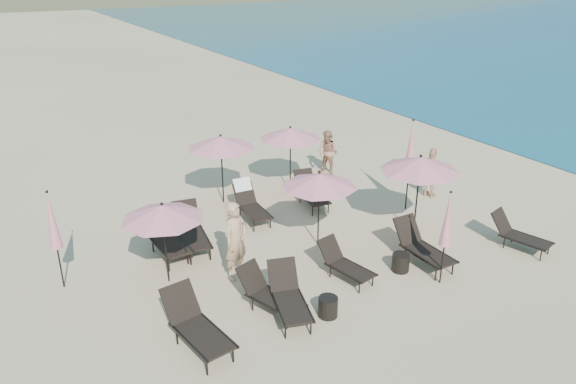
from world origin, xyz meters
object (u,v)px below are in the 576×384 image
lounger_3 (344,263)px  beachgoer_c (431,173)px  umbrella_open_3 (221,142)px  lounger_7 (191,230)px  lounger_4 (422,246)px  umbrella_closed_2 (52,221)px  lounger_5 (518,234)px  lounger_0 (196,325)px  lounger_2 (268,293)px  side_table_1 (401,263)px  umbrella_open_1 (319,180)px  lounger_9 (311,191)px  beachgoer_a (236,241)px  lounger_1 (289,296)px  umbrella_closed_1 (411,147)px  umbrella_closed_0 (447,220)px  umbrella_open_0 (162,212)px  beachgoer_b (328,153)px  umbrella_open_2 (420,164)px  side_table_0 (328,307)px  umbrella_open_4 (290,134)px  lounger_6 (166,236)px  lounger_8 (250,203)px

lounger_3 → beachgoer_c: beachgoer_c is taller
umbrella_open_3 → lounger_7: bearing=-131.5°
lounger_3 → lounger_4: (2.03, -0.41, 0.07)m
lounger_3 → umbrella_closed_2: (-5.72, 2.99, 1.28)m
umbrella_open_3 → lounger_5: bearing=-51.2°
lounger_3 → beachgoer_c: (5.15, 2.50, 0.40)m
lounger_0 → lounger_3: size_ratio=1.21×
lounger_2 → beachgoer_c: bearing=2.7°
lounger_2 → side_table_1: lounger_2 is taller
umbrella_closed_2 → beachgoer_c: umbrella_closed_2 is taller
umbrella_open_1 → lounger_9: bearing=61.1°
lounger_9 → beachgoer_a: 4.56m
lounger_1 → umbrella_closed_1: umbrella_closed_1 is taller
lounger_5 → umbrella_open_1: umbrella_open_1 is taller
umbrella_open_1 → umbrella_closed_0: size_ratio=0.89×
lounger_9 → umbrella_open_0: 5.70m
lounger_2 → beachgoer_a: bearing=71.4°
umbrella_closed_1 → beachgoer_b: (-0.37, 3.56, -1.16)m
lounger_0 → umbrella_open_2: 7.21m
lounger_3 → beachgoer_a: size_ratio=0.80×
lounger_0 → beachgoer_a: (1.79, 1.87, 0.47)m
umbrella_open_1 → side_table_1: size_ratio=4.68×
umbrella_open_1 → umbrella_open_3: umbrella_open_3 is taller
umbrella_closed_0 → beachgoer_c: size_ratio=1.47×
beachgoer_a → side_table_0: bearing=-92.3°
umbrella_open_1 → umbrella_closed_1: (3.50, 0.52, 0.11)m
umbrella_open_4 → side_table_0: (-2.90, -6.30, -1.64)m
umbrella_open_1 → lounger_5: bearing=-33.1°
umbrella_closed_1 → beachgoer_c: size_ratio=1.75×
umbrella_open_2 → umbrella_closed_2: size_ratio=0.95×
lounger_3 → umbrella_open_1: size_ratio=0.75×
lounger_7 → umbrella_closed_0: size_ratio=0.81×
umbrella_open_2 → umbrella_open_4: 4.57m
umbrella_open_3 → beachgoer_b: bearing=4.6°
lounger_1 → side_table_1: lounger_1 is taller
umbrella_open_0 → umbrella_closed_0: size_ratio=0.87×
lounger_2 → side_table_0: bearing=-58.5°
lounger_0 → umbrella_open_4: size_ratio=0.88×
lounger_9 → beachgoer_c: beachgoer_c is taller
beachgoer_b → beachgoer_c: bearing=1.0°
lounger_6 → umbrella_closed_0: (4.93, -4.57, 1.13)m
lounger_8 → umbrella_closed_1: umbrella_closed_1 is taller
beachgoer_a → lounger_8: bearing=33.1°
lounger_8 → beachgoer_b: beachgoer_b is taller
lounger_6 → umbrella_closed_0: umbrella_closed_0 is taller
lounger_0 → umbrella_open_2: umbrella_open_2 is taller
side_table_1 → lounger_2: bearing=176.3°
lounger_1 → umbrella_closed_2: 5.39m
lounger_7 → beachgoer_b: size_ratio=1.22×
lounger_0 → lounger_4: (5.95, 0.12, -0.02)m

